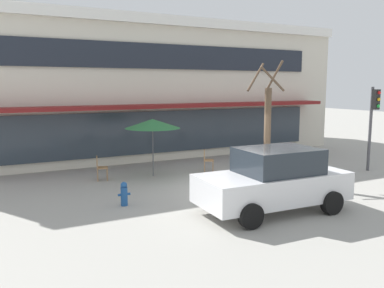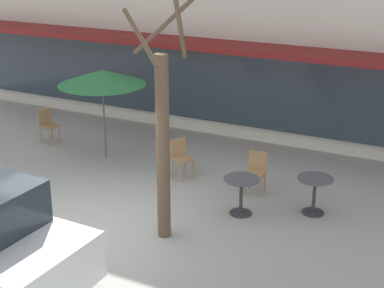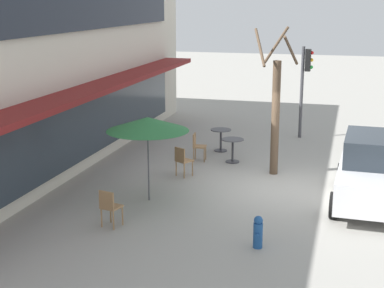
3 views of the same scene
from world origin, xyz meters
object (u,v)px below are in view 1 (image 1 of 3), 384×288
(cafe_chair_0, at_px, (244,155))
(parked_sedan, at_px, (274,180))
(cafe_table_near_wall, at_px, (276,154))
(patio_umbrella_green_folded, at_px, (153,124))
(cafe_chair_1, at_px, (100,166))
(street_tree, at_px, (267,129))
(traffic_light_pole, at_px, (373,115))
(cafe_chair_2, at_px, (207,159))
(fire_hydrant, at_px, (124,194))
(cafe_table_streetside, at_px, (262,159))

(cafe_chair_0, bearing_deg, parked_sedan, -117.16)
(cafe_table_near_wall, xyz_separation_m, cafe_chair_0, (-1.38, 0.46, 0.01))
(patio_umbrella_green_folded, distance_m, cafe_chair_0, 4.31)
(cafe_chair_1, height_order, parked_sedan, parked_sedan)
(cafe_table_near_wall, xyz_separation_m, parked_sedan, (-4.15, -4.94, 0.36))
(cafe_table_near_wall, xyz_separation_m, street_tree, (-2.19, -2.10, 1.40))
(parked_sedan, distance_m, traffic_light_pole, 7.47)
(cafe_chair_1, height_order, traffic_light_pole, traffic_light_pole)
(cafe_chair_0, distance_m, parked_sedan, 6.08)
(parked_sedan, bearing_deg, cafe_chair_0, 62.84)
(cafe_table_near_wall, bearing_deg, cafe_chair_1, 172.80)
(cafe_chair_1, xyz_separation_m, cafe_chair_2, (4.21, -0.50, 0.00))
(parked_sedan, relative_size, fire_hydrant, 6.05)
(cafe_chair_1, distance_m, cafe_chair_2, 4.24)
(patio_umbrella_green_folded, bearing_deg, cafe_chair_1, 173.09)
(traffic_light_pole, height_order, fire_hydrant, traffic_light_pole)
(cafe_chair_1, height_order, street_tree, street_tree)
(traffic_light_pole, bearing_deg, parked_sedan, -160.77)
(patio_umbrella_green_folded, xyz_separation_m, street_tree, (3.23, -2.79, -0.11))
(parked_sedan, bearing_deg, cafe_table_streetside, 55.96)
(street_tree, relative_size, fire_hydrant, 6.13)
(cafe_table_near_wall, bearing_deg, parked_sedan, -130.07)
(cafe_table_streetside, bearing_deg, cafe_chair_2, 150.08)
(cafe_chair_2, xyz_separation_m, street_tree, (1.00, -2.54, 1.39))
(cafe_table_near_wall, xyz_separation_m, fire_hydrant, (-7.64, -2.51, -0.16))
(parked_sedan, bearing_deg, fire_hydrant, 145.07)
(cafe_chair_0, relative_size, parked_sedan, 0.21)
(street_tree, relative_size, traffic_light_pole, 1.27)
(traffic_light_pole, bearing_deg, cafe_chair_1, 161.23)
(cafe_chair_0, bearing_deg, traffic_light_pole, -35.68)
(cafe_table_near_wall, bearing_deg, traffic_light_pole, -42.33)
(cafe_table_near_wall, bearing_deg, cafe_chair_2, 172.21)
(cafe_chair_2, distance_m, street_tree, 3.06)
(fire_hydrant, bearing_deg, cafe_table_streetside, 16.09)
(cafe_table_near_wall, xyz_separation_m, cafe_chair_1, (-7.41, 0.94, 0.01))
(cafe_table_streetside, height_order, street_tree, street_tree)
(cafe_table_streetside, distance_m, fire_hydrant, 6.63)
(cafe_chair_0, xyz_separation_m, parked_sedan, (-2.77, -5.40, 0.35))
(cafe_chair_0, height_order, cafe_chair_1, same)
(cafe_table_near_wall, distance_m, parked_sedan, 6.46)
(cafe_chair_0, relative_size, cafe_chair_2, 1.00)
(fire_hydrant, bearing_deg, cafe_chair_2, 33.50)
(cafe_chair_2, height_order, street_tree, street_tree)
(cafe_table_streetside, distance_m, street_tree, 2.20)
(cafe_chair_2, bearing_deg, street_tree, -68.48)
(cafe_table_streetside, bearing_deg, cafe_table_near_wall, 27.77)
(patio_umbrella_green_folded, xyz_separation_m, fire_hydrant, (-2.22, -3.20, -1.67))
(cafe_chair_0, relative_size, cafe_chair_1, 1.00)
(street_tree, bearing_deg, patio_umbrella_green_folded, 139.12)
(cafe_chair_1, relative_size, cafe_chair_2, 1.00)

